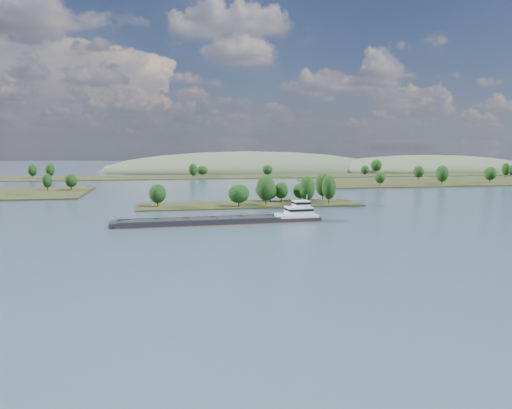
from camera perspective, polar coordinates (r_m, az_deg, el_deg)
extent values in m
plane|color=#34485A|center=(168.03, 3.02, -2.36)|extent=(1800.00, 1800.00, 0.00)
cube|color=#252C13|center=(226.10, -0.78, -0.07)|extent=(100.00, 30.00, 1.20)
cylinder|color=black|center=(221.45, 5.86, 0.48)|extent=(0.50, 0.50, 4.28)
ellipsoid|color=black|center=(220.95, 5.87, 1.88)|extent=(6.86, 6.86, 11.01)
cylinder|color=black|center=(238.96, 0.83, 0.80)|extent=(0.50, 0.50, 3.00)
ellipsoid|color=black|center=(238.61, 0.83, 1.71)|extent=(7.64, 7.64, 7.71)
cylinder|color=black|center=(219.25, 1.14, 0.46)|extent=(0.50, 0.50, 4.35)
ellipsoid|color=black|center=(218.74, 1.14, 1.90)|extent=(8.47, 8.47, 11.19)
cylinder|color=black|center=(232.76, 1.64, 0.62)|extent=(0.50, 0.50, 2.85)
ellipsoid|color=black|center=(232.41, 1.64, 1.51)|extent=(6.51, 6.51, 7.34)
cylinder|color=black|center=(214.99, -1.99, 0.18)|extent=(0.50, 0.50, 3.19)
ellipsoid|color=black|center=(214.58, -1.99, 1.25)|extent=(9.19, 9.19, 8.19)
cylinder|color=black|center=(218.16, -11.16, 0.16)|extent=(0.50, 0.50, 3.24)
ellipsoid|color=black|center=(217.75, -11.19, 1.24)|extent=(7.30, 7.30, 8.33)
cylinder|color=black|center=(233.83, 2.90, 0.67)|extent=(0.50, 0.50, 3.08)
ellipsoid|color=black|center=(233.46, 2.90, 1.63)|extent=(6.56, 6.56, 7.93)
cylinder|color=black|center=(242.56, 7.64, 0.98)|extent=(0.50, 0.50, 4.31)
ellipsoid|color=black|center=(242.10, 7.65, 2.27)|extent=(7.14, 7.14, 11.09)
cylinder|color=black|center=(227.06, 8.32, 0.60)|extent=(0.50, 0.50, 4.33)
ellipsoid|color=black|center=(226.57, 8.35, 1.98)|extent=(6.48, 6.48, 11.14)
cylinder|color=black|center=(237.41, 5.11, 0.72)|extent=(0.50, 0.50, 2.86)
ellipsoid|color=black|center=(237.07, 5.12, 1.59)|extent=(7.32, 7.32, 7.34)
cylinder|color=black|center=(317.22, -20.35, 1.86)|extent=(0.50, 0.50, 3.30)
ellipsoid|color=black|center=(316.94, -20.38, 2.62)|extent=(7.03, 7.03, 8.50)
cylinder|color=black|center=(319.11, -22.73, 1.79)|extent=(0.50, 0.50, 3.31)
ellipsoid|color=black|center=(318.82, -22.76, 2.55)|extent=(5.66, 5.66, 8.52)
cube|color=#252C13|center=(436.51, 27.07, 2.39)|extent=(320.00, 90.00, 1.60)
cylinder|color=black|center=(343.78, 13.97, 2.38)|extent=(0.50, 0.50, 3.01)
ellipsoid|color=black|center=(343.54, 13.99, 3.02)|extent=(6.84, 6.84, 7.74)
cylinder|color=black|center=(397.76, 25.15, 2.54)|extent=(0.50, 0.50, 3.76)
ellipsoid|color=black|center=(397.51, 25.19, 3.23)|extent=(8.81, 8.81, 9.66)
cylinder|color=black|center=(360.58, 20.47, 2.45)|extent=(0.50, 0.50, 4.37)
ellipsoid|color=black|center=(360.27, 20.51, 3.34)|extent=(8.19, 8.19, 11.24)
cylinder|color=black|center=(380.51, 20.49, 2.59)|extent=(0.50, 0.50, 3.63)
ellipsoid|color=black|center=(380.25, 20.52, 3.28)|extent=(5.50, 5.50, 9.34)
cylinder|color=black|center=(408.96, 18.07, 2.93)|extent=(0.50, 0.50, 3.71)
ellipsoid|color=black|center=(408.72, 18.09, 3.59)|extent=(7.89, 7.89, 9.53)
cylinder|color=black|center=(467.35, 26.63, 2.99)|extent=(0.50, 0.50, 4.14)
ellipsoid|color=black|center=(467.12, 26.66, 3.64)|extent=(6.65, 6.65, 10.63)
cube|color=#252C13|center=(443.44, -6.07, 3.12)|extent=(900.00, 60.00, 1.20)
cylinder|color=black|center=(451.42, -24.15, 2.97)|extent=(0.50, 0.50, 3.90)
ellipsoid|color=black|center=(451.19, -24.18, 3.60)|extent=(6.93, 6.93, 10.03)
cylinder|color=black|center=(460.23, 12.34, 3.40)|extent=(0.50, 0.50, 3.19)
ellipsoid|color=black|center=(460.04, 12.35, 3.91)|extent=(7.39, 7.39, 8.20)
cylinder|color=black|center=(449.12, -6.16, 3.44)|extent=(0.50, 0.50, 3.07)
ellipsoid|color=black|center=(448.93, -6.16, 3.93)|extent=(9.63, 9.63, 7.88)
cylinder|color=black|center=(504.41, 13.56, 3.71)|extent=(0.50, 0.50, 4.55)
ellipsoid|color=black|center=(504.18, 13.58, 4.37)|extent=(10.96, 10.96, 11.71)
cylinder|color=black|center=(443.73, -22.44, 3.02)|extent=(0.50, 0.50, 4.19)
ellipsoid|color=black|center=(443.49, -22.47, 3.70)|extent=(7.28, 7.28, 10.78)
cylinder|color=black|center=(442.39, 1.32, 3.44)|extent=(0.50, 0.50, 3.35)
ellipsoid|color=black|center=(442.19, 1.32, 3.99)|extent=(8.90, 8.90, 8.62)
cylinder|color=black|center=(423.05, -7.19, 3.30)|extent=(0.50, 0.50, 4.06)
ellipsoid|color=black|center=(422.80, -7.20, 4.00)|extent=(7.04, 7.04, 10.43)
ellipsoid|color=#435238|center=(593.70, 19.12, 3.65)|extent=(260.00, 140.00, 36.00)
ellipsoid|color=#435238|center=(550.80, -0.82, 3.81)|extent=(320.00, 160.00, 44.00)
cube|color=black|center=(171.90, -4.04, -2.02)|extent=(70.69, 11.97, 1.94)
cube|color=maroon|center=(171.96, -4.04, -2.15)|extent=(70.88, 12.15, 0.22)
cube|color=black|center=(174.88, -6.56, -1.49)|extent=(54.50, 2.82, 0.70)
cube|color=black|center=(166.43, -6.17, -1.89)|extent=(54.50, 2.82, 0.70)
cube|color=black|center=(170.67, -6.37, -1.73)|extent=(53.08, 10.29, 0.26)
cube|color=black|center=(169.18, -12.88, -1.84)|extent=(8.23, 7.56, 0.31)
cube|color=black|center=(169.64, -9.61, -1.74)|extent=(8.23, 7.56, 0.31)
cube|color=black|center=(170.63, -6.37, -1.64)|extent=(8.23, 7.56, 0.31)
cube|color=black|center=(172.17, -3.18, -1.54)|extent=(8.23, 7.56, 0.31)
cube|color=black|center=(174.24, -0.05, -1.43)|extent=(8.23, 7.56, 0.31)
cube|color=black|center=(169.42, -16.00, -2.26)|extent=(2.99, 8.03, 1.76)
cylinder|color=black|center=(169.21, -15.71, -1.84)|extent=(0.22, 0.22, 1.94)
cube|color=silver|center=(178.39, 4.62, -1.22)|extent=(14.44, 9.07, 1.06)
cube|color=silver|center=(178.45, 4.89, -0.66)|extent=(9.11, 7.43, 2.64)
cube|color=black|center=(178.41, 4.89, -0.54)|extent=(9.29, 7.61, 0.79)
cube|color=silver|center=(178.47, 5.16, 0.08)|extent=(5.51, 5.51, 1.94)
cube|color=black|center=(178.43, 5.16, 0.19)|extent=(5.69, 5.69, 0.70)
cube|color=silver|center=(178.35, 5.17, 0.42)|extent=(5.88, 5.88, 0.18)
cylinder|color=silver|center=(178.98, 5.84, 0.77)|extent=(0.18, 0.18, 2.29)
cylinder|color=black|center=(179.71, 3.83, 0.53)|extent=(0.46, 0.46, 1.06)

